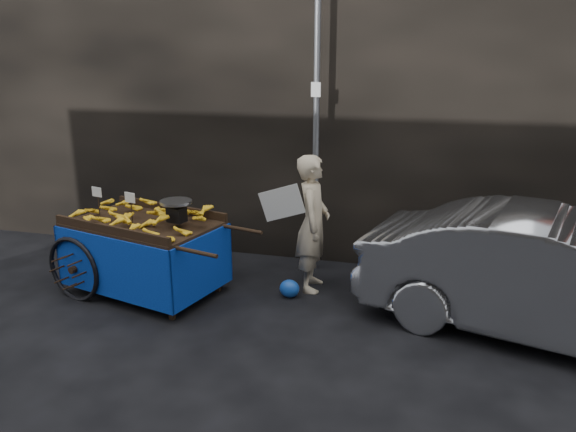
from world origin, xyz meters
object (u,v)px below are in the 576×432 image
(vendor, at_px, (313,223))
(plastic_bag, at_px, (289,289))
(banana_cart, at_px, (140,229))
(parked_car, at_px, (556,279))

(vendor, xyz_separation_m, plastic_bag, (-0.20, -0.34, -0.74))
(vendor, height_order, plastic_bag, vendor)
(plastic_bag, bearing_deg, vendor, 59.57)
(banana_cart, xyz_separation_m, plastic_bag, (1.80, 0.27, -0.70))
(banana_cart, distance_m, parked_car, 4.66)
(banana_cart, xyz_separation_m, parked_car, (4.66, 0.04, -0.16))
(parked_car, bearing_deg, plastic_bag, 100.47)
(banana_cart, bearing_deg, plastic_bag, 22.90)
(banana_cart, height_order, vendor, vendor)
(vendor, distance_m, plastic_bag, 0.84)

